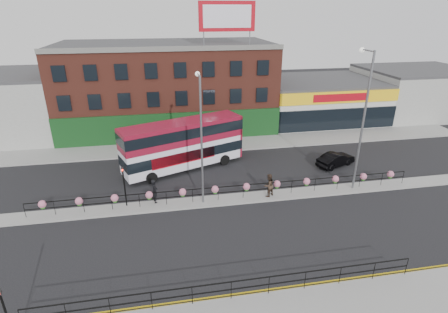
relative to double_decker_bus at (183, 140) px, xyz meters
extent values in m
plane|color=black|center=(3.13, -6.63, -2.83)|extent=(120.00, 120.00, 0.00)
cube|color=gray|center=(3.13, 5.37, -2.76)|extent=(60.00, 4.00, 0.15)
cube|color=gray|center=(3.13, -6.63, -2.76)|extent=(60.00, 1.60, 0.15)
cube|color=gold|center=(3.13, -16.33, -2.83)|extent=(60.00, 0.10, 0.01)
cube|color=gold|center=(3.13, -16.51, -2.83)|extent=(60.00, 0.10, 0.01)
cube|color=brown|center=(-0.87, 13.37, 2.17)|extent=(25.00, 12.00, 10.00)
cube|color=#3F3F42|center=(-0.87, 13.37, 7.32)|extent=(25.00, 12.00, 0.30)
cube|color=#123E17|center=(-0.87, 7.29, -1.13)|extent=(25.00, 0.25, 3.40)
cube|color=silver|center=(19.13, 13.37, -0.33)|extent=(15.00, 12.00, 5.00)
cube|color=#3F3F42|center=(19.13, 13.37, 2.32)|extent=(15.00, 12.00, 0.30)
cube|color=yellow|center=(19.13, 7.29, 1.47)|extent=(15.00, 0.25, 1.40)
cube|color=#A80814|center=(19.13, 7.17, 1.47)|extent=(7.00, 0.10, 0.90)
cube|color=black|center=(19.13, 7.29, -1.23)|extent=(15.00, 0.25, 2.60)
cube|color=#A4A5A0|center=(33.88, 13.37, 0.17)|extent=(14.50, 12.00, 6.00)
cube|color=#3F3F42|center=(33.88, 13.37, 3.32)|extent=(14.50, 12.00, 0.30)
cube|color=#A80814|center=(5.63, 8.37, 10.37)|extent=(6.00, 0.25, 3.00)
cube|color=white|center=(5.63, 8.23, 10.37)|extent=(5.10, 0.04, 2.25)
cylinder|color=slate|center=(3.13, 8.37, 8.17)|extent=(0.12, 0.12, 1.40)
cylinder|color=slate|center=(8.13, 8.37, 8.17)|extent=(0.12, 0.12, 1.40)
cube|color=black|center=(3.13, -6.63, -1.58)|extent=(30.00, 0.05, 0.05)
cube|color=black|center=(3.13, -6.63, -2.08)|extent=(30.00, 0.05, 0.05)
cylinder|color=black|center=(-11.87, -6.63, -2.13)|extent=(0.04, 0.04, 1.10)
cylinder|color=black|center=(-9.87, -6.63, -2.13)|extent=(0.04, 0.04, 1.10)
cylinder|color=black|center=(-7.87, -6.63, -2.13)|extent=(0.04, 0.04, 1.10)
cylinder|color=black|center=(-5.87, -6.63, -2.13)|extent=(0.04, 0.04, 1.10)
cylinder|color=black|center=(-3.87, -6.63, -2.13)|extent=(0.04, 0.04, 1.10)
cylinder|color=black|center=(-1.87, -6.63, -2.13)|extent=(0.04, 0.04, 1.10)
cylinder|color=black|center=(0.13, -6.63, -2.13)|extent=(0.04, 0.04, 1.10)
cylinder|color=black|center=(2.13, -6.63, -2.13)|extent=(0.04, 0.04, 1.10)
cylinder|color=black|center=(4.13, -6.63, -2.13)|extent=(0.04, 0.04, 1.10)
cylinder|color=black|center=(6.13, -6.63, -2.13)|extent=(0.04, 0.04, 1.10)
cylinder|color=black|center=(8.13, -6.63, -2.13)|extent=(0.04, 0.04, 1.10)
cylinder|color=black|center=(10.13, -6.63, -2.13)|extent=(0.04, 0.04, 1.10)
cylinder|color=black|center=(12.13, -6.63, -2.13)|extent=(0.04, 0.04, 1.10)
cylinder|color=black|center=(14.13, -6.63, -2.13)|extent=(0.04, 0.04, 1.10)
cylinder|color=black|center=(16.13, -6.63, -2.13)|extent=(0.04, 0.04, 1.10)
cylinder|color=black|center=(18.13, -6.63, -2.13)|extent=(0.04, 0.04, 1.10)
sphere|color=#CA6B89|center=(-10.62, -6.63, -1.73)|extent=(0.56, 0.56, 0.56)
sphere|color=#276B1D|center=(-10.62, -6.63, -1.96)|extent=(0.36, 0.36, 0.36)
sphere|color=#CA6B89|center=(-8.12, -6.63, -1.73)|extent=(0.56, 0.56, 0.56)
sphere|color=#276B1D|center=(-8.12, -6.63, -1.96)|extent=(0.36, 0.36, 0.36)
sphere|color=#CA6B89|center=(-5.62, -6.63, -1.73)|extent=(0.56, 0.56, 0.56)
sphere|color=#276B1D|center=(-5.62, -6.63, -1.96)|extent=(0.36, 0.36, 0.36)
sphere|color=#CA6B89|center=(-3.12, -6.63, -1.73)|extent=(0.56, 0.56, 0.56)
sphere|color=#276B1D|center=(-3.12, -6.63, -1.96)|extent=(0.36, 0.36, 0.36)
sphere|color=#CA6B89|center=(-0.62, -6.63, -1.73)|extent=(0.56, 0.56, 0.56)
sphere|color=#276B1D|center=(-0.62, -6.63, -1.96)|extent=(0.36, 0.36, 0.36)
sphere|color=#CA6B89|center=(1.88, -6.63, -1.73)|extent=(0.56, 0.56, 0.56)
sphere|color=#276B1D|center=(1.88, -6.63, -1.96)|extent=(0.36, 0.36, 0.36)
sphere|color=#CA6B89|center=(4.38, -6.63, -1.73)|extent=(0.56, 0.56, 0.56)
sphere|color=#276B1D|center=(4.38, -6.63, -1.96)|extent=(0.36, 0.36, 0.36)
sphere|color=#CA6B89|center=(6.88, -6.63, -1.73)|extent=(0.56, 0.56, 0.56)
sphere|color=#276B1D|center=(6.88, -6.63, -1.96)|extent=(0.36, 0.36, 0.36)
sphere|color=#CA6B89|center=(9.38, -6.63, -1.73)|extent=(0.56, 0.56, 0.56)
sphere|color=#276B1D|center=(9.38, -6.63, -1.96)|extent=(0.36, 0.36, 0.36)
sphere|color=#CA6B89|center=(11.88, -6.63, -1.73)|extent=(0.56, 0.56, 0.56)
sphere|color=#276B1D|center=(11.88, -6.63, -1.96)|extent=(0.36, 0.36, 0.36)
sphere|color=#CA6B89|center=(14.38, -6.63, -1.73)|extent=(0.56, 0.56, 0.56)
sphere|color=#276B1D|center=(14.38, -6.63, -1.96)|extent=(0.36, 0.36, 0.36)
sphere|color=#CA6B89|center=(16.88, -6.63, -1.73)|extent=(0.56, 0.56, 0.56)
sphere|color=#276B1D|center=(16.88, -6.63, -1.96)|extent=(0.36, 0.36, 0.36)
cube|color=black|center=(1.13, -16.73, -1.58)|extent=(20.00, 0.05, 0.05)
cube|color=black|center=(1.13, -16.73, -2.08)|extent=(20.00, 0.05, 0.05)
cylinder|color=black|center=(-6.87, -16.73, -2.13)|extent=(0.04, 0.04, 1.10)
cylinder|color=black|center=(-4.87, -16.73, -2.13)|extent=(0.04, 0.04, 1.10)
cylinder|color=black|center=(-2.87, -16.73, -2.13)|extent=(0.04, 0.04, 1.10)
cylinder|color=black|center=(-0.87, -16.73, -2.13)|extent=(0.04, 0.04, 1.10)
cylinder|color=black|center=(1.13, -16.73, -2.13)|extent=(0.04, 0.04, 1.10)
cylinder|color=black|center=(3.13, -16.73, -2.13)|extent=(0.04, 0.04, 1.10)
cylinder|color=black|center=(5.13, -16.73, -2.13)|extent=(0.04, 0.04, 1.10)
cylinder|color=black|center=(7.13, -16.73, -2.13)|extent=(0.04, 0.04, 1.10)
cylinder|color=black|center=(9.13, -16.73, -2.13)|extent=(0.04, 0.04, 1.10)
cylinder|color=black|center=(11.13, -16.73, -2.13)|extent=(0.04, 0.04, 1.10)
cube|color=white|center=(-0.05, -0.02, -0.37)|extent=(11.46, 6.50, 4.11)
cube|color=maroon|center=(-0.05, -0.02, 0.81)|extent=(11.54, 6.57, 1.85)
cube|color=black|center=(-0.05, -0.02, -1.09)|extent=(11.56, 6.60, 0.92)
cube|color=black|center=(-0.05, -0.02, 0.97)|extent=(11.59, 6.63, 0.92)
cube|color=maroon|center=(-0.05, -0.02, 1.72)|extent=(11.46, 6.50, 0.12)
cube|color=maroon|center=(5.17, 2.02, -0.37)|extent=(1.14, 2.52, 4.11)
cube|color=#A80814|center=(-0.05, -1.42, -1.14)|extent=(5.76, 2.28, 1.03)
cylinder|color=black|center=(-3.03, -2.56, -2.32)|extent=(1.07, 0.66, 1.03)
cylinder|color=black|center=(-3.96, -0.16, -2.32)|extent=(1.07, 0.66, 1.03)
cylinder|color=black|center=(3.86, 0.13, -2.32)|extent=(1.07, 0.66, 1.03)
cylinder|color=black|center=(2.93, 2.52, -2.32)|extent=(1.07, 0.66, 1.03)
imported|color=black|center=(14.30, -1.99, -2.17)|extent=(4.29, 5.03, 1.33)
imported|color=black|center=(-2.73, -6.08, -1.73)|extent=(0.92, 0.79, 1.91)
imported|color=#3D2C21|center=(6.15, -6.74, -1.73)|extent=(1.54, 1.51, 1.91)
cylinder|color=slate|center=(0.92, -6.77, 2.17)|extent=(0.16, 0.16, 9.71)
cylinder|color=slate|center=(0.92, -6.04, 6.93)|extent=(0.10, 1.46, 0.10)
sphere|color=silver|center=(0.92, -5.32, 6.88)|extent=(0.35, 0.35, 0.35)
cylinder|color=slate|center=(13.49, -6.71, 2.86)|extent=(0.18, 0.18, 11.09)
cylinder|color=slate|center=(13.49, -5.88, 8.30)|extent=(0.11, 1.66, 0.11)
sphere|color=silver|center=(13.49, -5.05, 8.24)|extent=(0.40, 0.40, 0.40)
cylinder|color=black|center=(-4.87, -6.23, -1.08)|extent=(0.10, 0.10, 3.20)
imported|color=black|center=(-4.87, -6.23, 0.52)|extent=(0.15, 0.18, 0.90)
sphere|color=#FF190C|center=(-4.87, -6.35, 0.34)|extent=(0.14, 0.14, 0.14)
camera|label=1|loc=(-1.69, -30.18, 11.16)|focal=28.00mm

